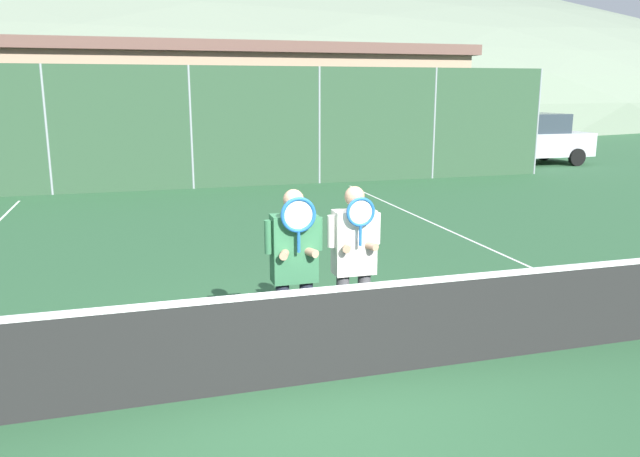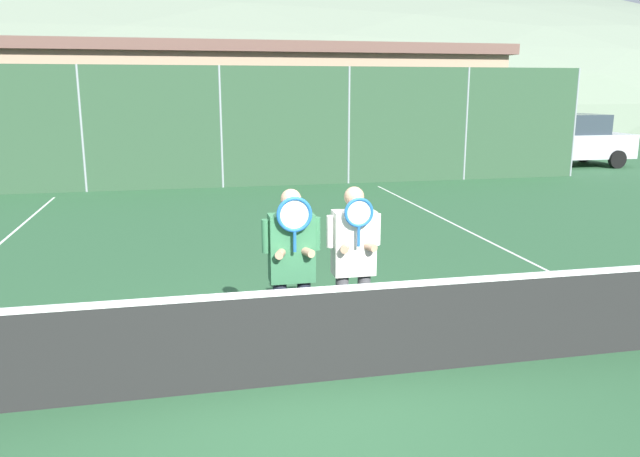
{
  "view_description": "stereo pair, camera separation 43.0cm",
  "coord_description": "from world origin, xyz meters",
  "px_view_note": "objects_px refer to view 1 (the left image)",
  "views": [
    {
      "loc": [
        -1.38,
        -5.01,
        2.61
      ],
      "look_at": [
        0.31,
        0.77,
        1.25
      ],
      "focal_mm": 35.0,
      "sensor_mm": 36.0,
      "label": 1
    },
    {
      "loc": [
        -0.96,
        -5.12,
        2.61
      ],
      "look_at": [
        0.31,
        0.77,
        1.25
      ],
      "focal_mm": 35.0,
      "sensor_mm": 36.0,
      "label": 2
    }
  ],
  "objects_px": {
    "car_right_of_center": "(398,142)",
    "car_far_right": "(526,139)",
    "player_leftmost": "(294,263)",
    "car_center": "(260,148)",
    "player_center_left": "(354,256)",
    "car_left_of_center": "(96,151)"
  },
  "relations": [
    {
      "from": "car_left_of_center",
      "to": "car_center",
      "type": "xyz_separation_m",
      "value": [
        4.66,
        -0.11,
        -0.01
      ]
    },
    {
      "from": "car_right_of_center",
      "to": "car_far_right",
      "type": "height_order",
      "value": "car_far_right"
    },
    {
      "from": "player_center_left",
      "to": "car_center",
      "type": "xyz_separation_m",
      "value": [
        1.54,
        12.93,
        -0.12
      ]
    },
    {
      "from": "car_center",
      "to": "car_far_right",
      "type": "distance_m",
      "value": 9.56
    },
    {
      "from": "player_leftmost",
      "to": "player_center_left",
      "type": "relative_size",
      "value": 1.01
    },
    {
      "from": "player_leftmost",
      "to": "car_right_of_center",
      "type": "xyz_separation_m",
      "value": [
        6.89,
        13.54,
        -0.11
      ]
    },
    {
      "from": "car_far_right",
      "to": "car_left_of_center",
      "type": "bearing_deg",
      "value": -178.43
    },
    {
      "from": "car_left_of_center",
      "to": "car_far_right",
      "type": "bearing_deg",
      "value": 1.57
    },
    {
      "from": "car_center",
      "to": "car_far_right",
      "type": "bearing_deg",
      "value": 2.98
    },
    {
      "from": "car_left_of_center",
      "to": "car_center",
      "type": "relative_size",
      "value": 1.0
    },
    {
      "from": "car_left_of_center",
      "to": "player_center_left",
      "type": "bearing_deg",
      "value": -76.52
    },
    {
      "from": "player_leftmost",
      "to": "car_right_of_center",
      "type": "distance_m",
      "value": 15.19
    },
    {
      "from": "car_center",
      "to": "car_far_right",
      "type": "xyz_separation_m",
      "value": [
        9.55,
        0.5,
        0.03
      ]
    },
    {
      "from": "player_center_left",
      "to": "car_center",
      "type": "height_order",
      "value": "car_center"
    },
    {
      "from": "player_center_left",
      "to": "car_right_of_center",
      "type": "relative_size",
      "value": 0.39
    },
    {
      "from": "player_leftmost",
      "to": "car_far_right",
      "type": "xyz_separation_m",
      "value": [
        11.72,
        13.54,
        -0.1
      ]
    },
    {
      "from": "car_center",
      "to": "player_leftmost",
      "type": "bearing_deg",
      "value": -99.46
    },
    {
      "from": "car_left_of_center",
      "to": "car_right_of_center",
      "type": "distance_m",
      "value": 9.38
    },
    {
      "from": "player_center_left",
      "to": "car_far_right",
      "type": "height_order",
      "value": "car_far_right"
    },
    {
      "from": "player_leftmost",
      "to": "car_center",
      "type": "distance_m",
      "value": 13.22
    },
    {
      "from": "player_leftmost",
      "to": "car_center",
      "type": "xyz_separation_m",
      "value": [
        2.17,
        13.04,
        -0.13
      ]
    },
    {
      "from": "player_leftmost",
      "to": "car_left_of_center",
      "type": "xyz_separation_m",
      "value": [
        -2.49,
        13.15,
        -0.12
      ]
    }
  ]
}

